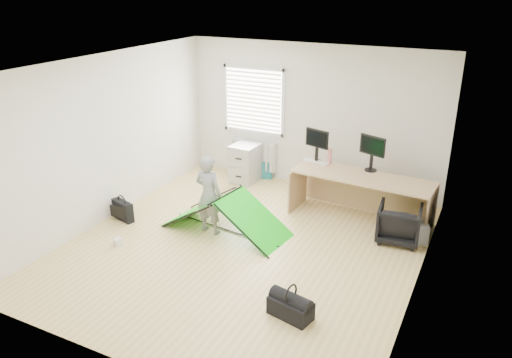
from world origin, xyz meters
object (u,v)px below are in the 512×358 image
at_px(filing_cabinet, 247,162).
at_px(monitor_right, 372,158).
at_px(laptop_bag, 123,210).
at_px(duffel_bag, 291,308).
at_px(storage_crate, 409,230).
at_px(office_chair, 399,223).
at_px(desk, 361,198).
at_px(kite, 226,213).
at_px(person, 209,195).
at_px(monitor_left, 317,150).
at_px(thermos, 330,156).

height_order(filing_cabinet, monitor_right, monitor_right).
height_order(laptop_bag, duffel_bag, laptop_bag).
bearing_deg(laptop_bag, duffel_bag, -1.04).
bearing_deg(storage_crate, laptop_bag, -161.86).
height_order(monitor_right, office_chair, monitor_right).
bearing_deg(desk, kite, -139.42).
xyz_separation_m(monitor_right, duffel_bag, (-0.08, -3.22, -0.88)).
bearing_deg(laptop_bag, office_chair, 34.15).
xyz_separation_m(monitor_right, office_chair, (0.68, -0.76, -0.71)).
bearing_deg(storage_crate, monitor_right, 142.17).
relative_size(office_chair, person, 0.50).
height_order(office_chair, duffel_bag, office_chair).
relative_size(monitor_left, thermos, 1.70).
bearing_deg(thermos, laptop_bag, -143.67).
distance_m(person, kite, 0.42).
bearing_deg(office_chair, kite, 13.58).
height_order(monitor_right, kite, monitor_right).
xyz_separation_m(storage_crate, duffel_bag, (-0.90, -2.58, -0.03)).
bearing_deg(monitor_left, desk, -2.45).
bearing_deg(filing_cabinet, person, -74.02).
distance_m(monitor_right, duffel_bag, 3.34).
bearing_deg(storage_crate, thermos, 157.16).
relative_size(monitor_left, person, 0.35).
bearing_deg(monitor_right, person, -118.49).
distance_m(monitor_right, kite, 2.58).
xyz_separation_m(desk, duffel_bag, (-0.03, -2.91, -0.27)).
relative_size(monitor_right, duffel_bag, 0.88).
height_order(person, storage_crate, person).
height_order(desk, person, person).
bearing_deg(storage_crate, kite, -159.17).
relative_size(desk, filing_cabinet, 3.02).
relative_size(desk, monitor_right, 4.89).
bearing_deg(kite, laptop_bag, -158.82).
bearing_deg(desk, duffel_bag, -86.77).
distance_m(office_chair, duffel_bag, 2.58).
relative_size(desk, duffel_bag, 4.31).
distance_m(monitor_left, storage_crate, 2.08).
distance_m(person, duffel_bag, 2.50).
bearing_deg(duffel_bag, storage_crate, 83.22).
distance_m(thermos, storage_crate, 1.85).
bearing_deg(filing_cabinet, office_chair, -16.34).
xyz_separation_m(filing_cabinet, laptop_bag, (-1.03, -2.49, -0.21)).
height_order(thermos, storage_crate, thermos).
distance_m(thermos, laptop_bag, 3.62).
relative_size(monitor_right, laptop_bag, 1.04).
bearing_deg(monitor_right, duffel_bag, -71.00).
bearing_deg(laptop_bag, storage_crate, 35.06).
bearing_deg(kite, thermos, 63.48).
xyz_separation_m(thermos, storage_crate, (1.55, -0.65, -0.76)).
height_order(storage_crate, duffel_bag, storage_crate).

